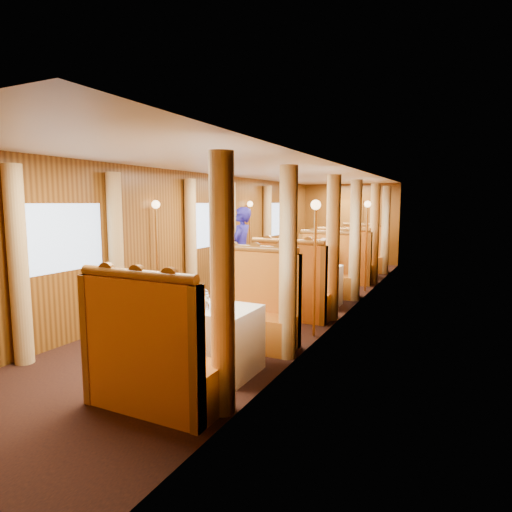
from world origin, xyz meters
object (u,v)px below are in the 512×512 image
Objects in this scene: rose_vase_mid at (310,256)px; teapot_back at (205,299)px; tea_tray at (202,306)px; teapot_left at (191,302)px; table_mid at (310,285)px; fruit_plate at (223,310)px; banquette_near_aft at (250,314)px; banquette_mid_aft at (326,275)px; table_far at (354,262)px; banquette_near_fwd at (151,365)px; table_near at (210,339)px; banquette_mid_fwd at (291,293)px; rose_vase_far at (355,241)px; steward at (241,250)px; banquette_far_aft at (363,256)px; teapot_right at (197,303)px; passenger at (323,261)px; banquette_far_fwd at (344,265)px.

teapot_back is at bearing -90.95° from rose_vase_mid.
teapot_back is at bearing 101.15° from tea_tray.
rose_vase_mid reaches higher than teapot_left.
fruit_plate is at bearing -85.92° from table_mid.
banquette_near_aft is 1.00× the size of banquette_mid_aft.
banquette_mid_aft is at bearing 90.00° from table_mid.
banquette_near_aft is 5.59× the size of fruit_plate.
table_mid is 1.00× the size of table_far.
teapot_back is at bearing -95.01° from banquette_near_aft.
banquette_mid_aft is (0.00, 5.53, 0.00)m from banquette_near_fwd.
teapot_back is (-0.09, 0.04, 0.44)m from table_near.
banquette_mid_fwd reaches higher than rose_vase_far.
steward is at bearing 108.88° from banquette_near_fwd.
table_near is at bearing 45.05° from tea_tray.
banquette_near_fwd and banquette_mid_fwd have the same top height.
banquette_far_aft reaches higher than rose_vase_far.
teapot_left is 0.97× the size of teapot_right.
rose_vase_mid and rose_vase_far have the same top height.
banquette_near_aft is 1.00× the size of banquette_mid_fwd.
steward reaches higher than banquette_mid_fwd.
table_near is 1.02m from banquette_near_aft.
table_near is 0.45m from teapot_back.
table_near is at bearing -90.00° from table_far.
teapot_left is 0.18m from teapot_back.
tea_tray is (-0.07, -4.58, 0.33)m from banquette_mid_aft.
rose_vase_far is (0.01, -1.04, 0.50)m from banquette_far_aft.
passenger is (-0.26, 4.41, -0.03)m from fruit_plate.
banquette_far_aft is 8.11× the size of teapot_back.
banquette_mid_aft is 1.00× the size of banquette_far_fwd.
banquette_mid_fwd is 1.00× the size of banquette_far_fwd.
passenger reaches higher than teapot_right.
banquette_far_fwd is at bearing -90.00° from banquette_far_aft.
teapot_back is 6.93m from rose_vase_far.
banquette_far_fwd is 8.11× the size of teapot_back.
rose_vase_mid is (0.06, 3.48, 0.11)m from teapot_back.
teapot_left is at bearing -91.18° from banquette_far_aft.
banquette_near_aft is 3.39m from steward.
passenger is at bearing 90.00° from table_near.
banquette_near_fwd is 2.03m from banquette_near_aft.
teapot_back is at bearing -90.82° from banquette_far_fwd.
banquette_near_aft is 8.45× the size of teapot_left.
banquette_far_fwd is 6.12m from teapot_left.
tea_tray is 2.06× the size of teapot_back.
banquette_mid_aft is at bearing 90.00° from banquette_near_aft.
fruit_plate is at bearing -19.19° from teapot_back.
rose_vase_mid is 0.76m from passenger.
banquette_mid_aft is at bearing 98.58° from teapot_back.
fruit_plate is at bearing -87.57° from banquette_far_fwd.
fruit_plate is at bearing -14.98° from tea_tray.
banquette_mid_fwd is 1.00× the size of banquette_far_aft.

